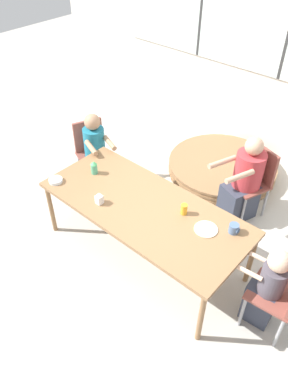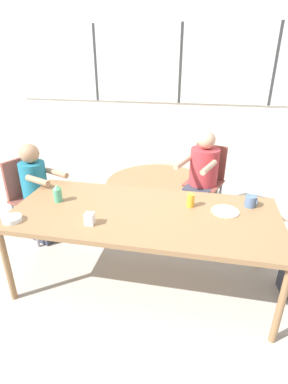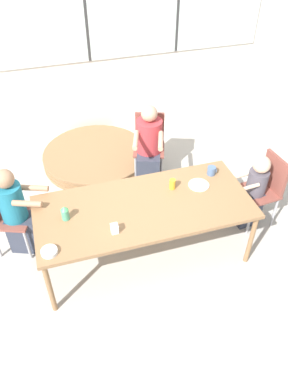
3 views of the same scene
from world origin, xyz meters
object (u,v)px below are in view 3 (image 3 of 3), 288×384
at_px(folded_table_stack, 96,157).
at_px(person_woman_green_shirt, 149,150).
at_px(person_man_blue_shirt, 18,214).
at_px(juice_glass, 172,184).
at_px(milk_carton_small, 115,229).
at_px(chair_for_woman_green_shirt, 149,140).
at_px(bowl_white_shallow, 49,252).
at_px(chair_for_toddler, 266,185).
at_px(person_toddler, 253,193).
at_px(coffee_mug, 212,171).
at_px(sippy_cup, 65,213).
at_px(chair_for_man_blue_shirt, 2,211).

bearing_deg(folded_table_stack, person_woman_green_shirt, -43.93).
bearing_deg(person_man_blue_shirt, juice_glass, 100.35).
relative_size(person_woman_green_shirt, milk_carton_small, 11.75).
bearing_deg(chair_for_woman_green_shirt, milk_carton_small, 82.30).
height_order(person_man_blue_shirt, bowl_white_shallow, person_man_blue_shirt).
bearing_deg(person_man_blue_shirt, chair_for_toddler, 103.90).
bearing_deg(person_toddler, coffee_mug, 66.42).
relative_size(person_woman_green_shirt, folded_table_stack, 0.73).
height_order(juice_glass, bowl_white_shallow, juice_glass).
distance_m(chair_for_woman_green_shirt, sippy_cup, 1.88).
bearing_deg(chair_for_woman_green_shirt, person_toddler, 142.30).
relative_size(coffee_mug, sippy_cup, 0.63).
bearing_deg(person_woman_green_shirt, sippy_cup, 64.47).
relative_size(person_man_blue_shirt, bowl_white_shallow, 7.33).
height_order(sippy_cup, milk_carton_small, sippy_cup).
bearing_deg(sippy_cup, bowl_white_shallow, -117.19).
height_order(chair_for_woman_green_shirt, bowl_white_shallow, chair_for_woman_green_shirt).
distance_m(coffee_mug, milk_carton_small, 1.33).
height_order(chair_for_man_blue_shirt, bowl_white_shallow, chair_for_man_blue_shirt).
xyz_separation_m(person_woman_green_shirt, person_man_blue_shirt, (-1.68, -0.76, 0.01)).
distance_m(chair_for_woman_green_shirt, chair_for_toddler, 1.61).
bearing_deg(person_toddler, sippy_cup, 87.05).
bearing_deg(coffee_mug, person_woman_green_shirt, 112.98).
bearing_deg(sippy_cup, chair_for_woman_green_shirt, 47.20).
relative_size(person_man_blue_shirt, coffee_mug, 10.94).
height_order(chair_for_man_blue_shirt, chair_for_toddler, same).
xyz_separation_m(chair_for_man_blue_shirt, folded_table_stack, (1.21, 1.30, -0.43)).
bearing_deg(juice_glass, folded_table_stack, 107.82).
xyz_separation_m(person_woman_green_shirt, bowl_white_shallow, (-1.40, -1.58, 0.25)).
bearing_deg(juice_glass, person_man_blue_shirt, 169.12).
bearing_deg(chair_for_woman_green_shirt, folded_table_stack, -13.23).
xyz_separation_m(chair_for_woman_green_shirt, person_woman_green_shirt, (-0.06, -0.16, -0.04)).
bearing_deg(chair_for_man_blue_shirt, sippy_cup, 72.63).
relative_size(person_toddler, bowl_white_shallow, 6.47).
distance_m(chair_for_toddler, person_toddler, 0.18).
distance_m(coffee_mug, bowl_white_shallow, 1.91).
bearing_deg(person_man_blue_shirt, coffee_mug, 105.64).
relative_size(coffee_mug, juice_glass, 0.87).
bearing_deg(person_woman_green_shirt, chair_for_man_blue_shirt, 40.58).
bearing_deg(chair_for_man_blue_shirt, coffee_mug, 104.53).
distance_m(chair_for_toddler, bowl_white_shallow, 2.50).
relative_size(person_woman_green_shirt, coffee_mug, 11.17).
bearing_deg(chair_for_man_blue_shirt, milk_carton_small, 73.24).
relative_size(chair_for_woman_green_shirt, person_woman_green_shirt, 0.80).
height_order(person_man_blue_shirt, person_toddler, person_man_blue_shirt).
distance_m(person_woman_green_shirt, folded_table_stack, 0.94).
bearing_deg(milk_carton_small, chair_for_toddler, 12.06).
xyz_separation_m(chair_for_man_blue_shirt, coffee_mug, (2.24, -0.26, 0.23)).
distance_m(person_toddler, coffee_mug, 0.59).
xyz_separation_m(person_toddler, folded_table_stack, (-1.50, 1.72, -0.35)).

